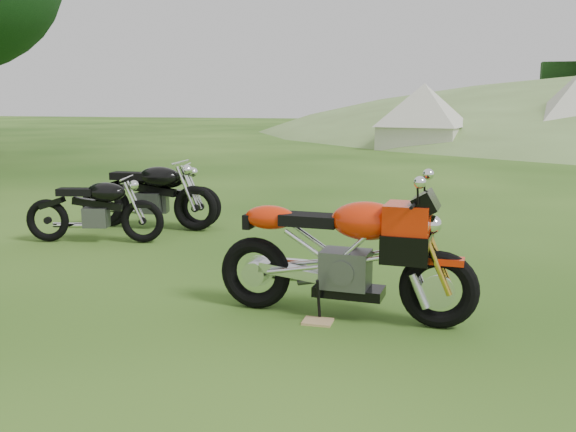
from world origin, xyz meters
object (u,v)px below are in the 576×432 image
(plywood_board, at_px, (318,322))
(vintage_moto_a, at_px, (94,207))
(vintage_moto_b, at_px, (155,194))
(tent_left, at_px, (423,116))
(sport_motorcycle, at_px, (344,244))
(vintage_moto_c, at_px, (148,193))

(plywood_board, bearing_deg, vintage_moto_a, 147.02)
(vintage_moto_b, distance_m, tent_left, 17.58)
(sport_motorcycle, bearing_deg, vintage_moto_a, 154.26)
(vintage_moto_c, xyz_separation_m, tent_left, (3.10, 17.43, 0.74))
(vintage_moto_c, bearing_deg, vintage_moto_a, -106.89)
(vintage_moto_b, relative_size, tent_left, 0.67)
(sport_motorcycle, height_order, tent_left, tent_left)
(vintage_moto_a, bearing_deg, vintage_moto_b, 62.74)
(sport_motorcycle, xyz_separation_m, plywood_board, (-0.18, -0.22, -0.67))
(plywood_board, bearing_deg, tent_left, 90.87)
(plywood_board, bearing_deg, sport_motorcycle, 49.51)
(vintage_moto_b, bearing_deg, sport_motorcycle, -55.41)
(vintage_moto_c, distance_m, tent_left, 17.72)
(sport_motorcycle, distance_m, vintage_moto_b, 4.90)
(vintage_moto_b, xyz_separation_m, vintage_moto_c, (-0.04, -0.14, 0.04))
(sport_motorcycle, bearing_deg, tent_left, 95.01)
(sport_motorcycle, distance_m, vintage_moto_c, 4.84)
(vintage_moto_b, bearing_deg, plywood_board, -58.71)
(vintage_moto_a, height_order, vintage_moto_c, vintage_moto_c)
(vintage_moto_a, bearing_deg, plywood_board, -45.29)
(sport_motorcycle, xyz_separation_m, vintage_moto_b, (-3.56, 3.37, -0.15))
(vintage_moto_a, bearing_deg, sport_motorcycle, -41.66)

